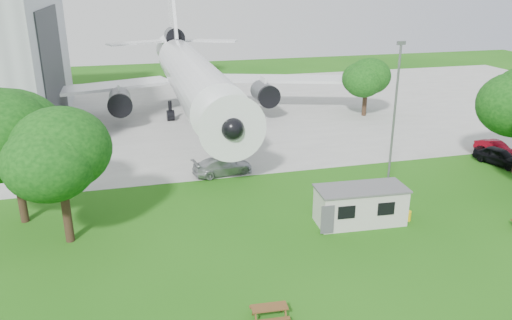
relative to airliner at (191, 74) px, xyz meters
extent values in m
plane|color=#2D7018|center=(2.00, -35.86, -5.27)|extent=(160.00, 160.00, 0.00)
cube|color=#B7B7B2|center=(2.00, 2.14, -5.25)|extent=(120.00, 46.00, 0.03)
cube|color=#2D3033|center=(-14.93, -2.86, 1.48)|extent=(0.16, 16.00, 12.96)
cylinder|color=white|center=(0.00, -1.86, -0.17)|extent=(5.40, 34.00, 5.40)
cone|color=white|center=(0.00, -20.86, -0.17)|extent=(5.40, 5.50, 5.40)
cone|color=white|center=(0.00, 19.14, 0.63)|extent=(4.86, 9.00, 4.86)
cube|color=white|center=(-12.50, 1.34, -1.37)|extent=(21.36, 10.77, 0.36)
cube|color=white|center=(12.50, 1.34, -1.37)|extent=(21.36, 10.77, 0.36)
cube|color=white|center=(0.00, 19.14, 6.33)|extent=(0.46, 9.96, 12.17)
cylinder|color=#515459|center=(-8.50, -2.36, -2.27)|extent=(2.50, 4.20, 2.50)
cylinder|color=#515459|center=(8.50, -2.36, -2.27)|extent=(2.50, 4.20, 2.50)
cylinder|color=#515459|center=(0.00, 18.14, 2.63)|extent=(2.60, 4.50, 2.60)
cylinder|color=black|center=(0.00, -17.36, -4.07)|extent=(0.36, 0.36, 2.40)
cylinder|color=black|center=(-2.80, -0.86, -4.07)|extent=(0.44, 0.44, 2.40)
cylinder|color=black|center=(2.80, -0.86, -4.07)|extent=(0.44, 0.44, 2.40)
cube|color=beige|center=(7.24, -31.34, -4.02)|extent=(6.14, 2.85, 2.50)
cube|color=#59595B|center=(7.24, -31.34, -2.71)|extent=(6.35, 3.06, 0.12)
cylinder|color=gold|center=(10.64, -31.94, -4.92)|extent=(0.50, 0.50, 0.70)
cylinder|color=slate|center=(10.20, -29.66, 0.73)|extent=(0.16, 0.16, 12.00)
cylinder|color=#382619|center=(-15.32, -25.26, -3.47)|extent=(0.56, 0.56, 3.61)
sphere|color=#246C19|center=(-15.32, -25.26, 0.94)|extent=(8.08, 8.08, 8.08)
cylinder|color=#382619|center=(-12.02, -28.99, -3.55)|extent=(0.56, 0.56, 3.44)
sphere|color=#246C19|center=(-12.02, -28.99, 0.65)|extent=(6.43, 6.43, 6.43)
cylinder|color=#382619|center=(20.72, -4.76, -3.98)|extent=(0.56, 0.56, 2.59)
sphere|color=#246C19|center=(20.72, -4.76, -0.82)|extent=(5.43, 5.43, 5.43)
imported|color=black|center=(24.68, -23.97, -4.50)|extent=(3.16, 4.88, 1.55)
imported|color=maroon|center=(26.05, -21.86, -4.57)|extent=(1.89, 4.38, 1.40)
imported|color=#A9ACB1|center=(-0.20, -19.93, -4.51)|extent=(5.48, 2.91, 1.51)
camera|label=1|loc=(-7.68, -59.73, 10.64)|focal=35.00mm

